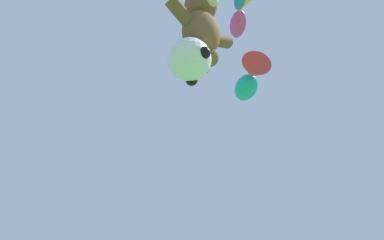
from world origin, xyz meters
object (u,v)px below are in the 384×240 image
(soccer_ball_kite, at_px, (190,60))
(fish_kite_teal, at_px, (250,79))
(teddy_bear_kite, at_px, (201,24))
(fish_kite_magenta, at_px, (240,14))

(soccer_ball_kite, bearing_deg, fish_kite_teal, 21.81)
(soccer_ball_kite, bearing_deg, teddy_bear_kite, -8.18)
(fish_kite_teal, bearing_deg, fish_kite_magenta, -149.01)
(soccer_ball_kite, relative_size, fish_kite_teal, 0.43)
(soccer_ball_kite, height_order, fish_kite_teal, fish_kite_teal)
(fish_kite_magenta, xyz_separation_m, fish_kite_teal, (2.10, 1.26, -1.14))
(fish_kite_magenta, relative_size, fish_kite_teal, 0.77)
(soccer_ball_kite, xyz_separation_m, fish_kite_magenta, (3.44, 0.96, 4.58))
(teddy_bear_kite, xyz_separation_m, fish_kite_magenta, (3.11, 1.01, 3.31))
(teddy_bear_kite, height_order, soccer_ball_kite, teddy_bear_kite)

